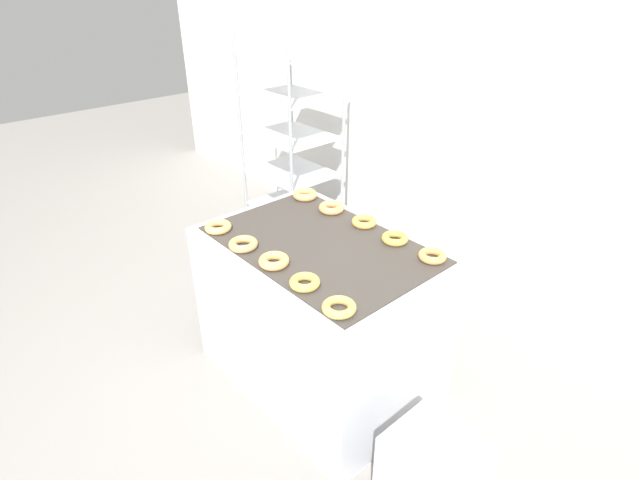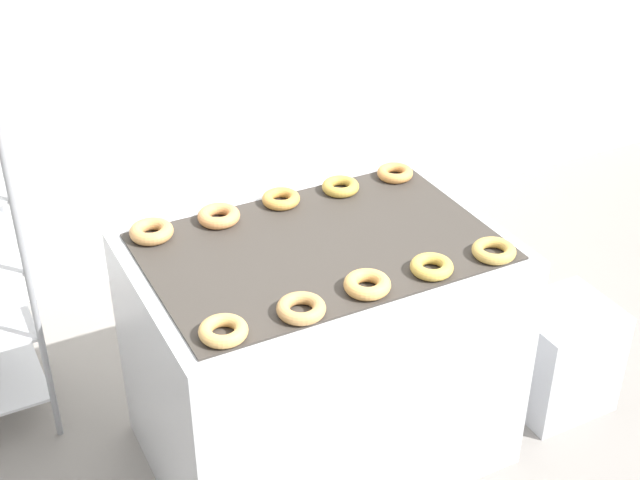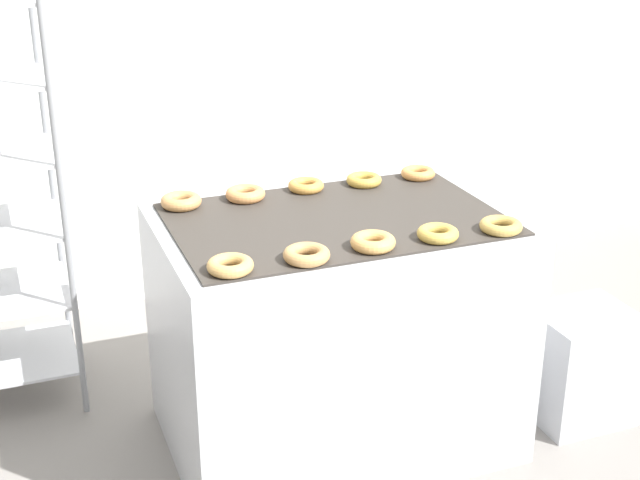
{
  "view_description": "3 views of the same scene",
  "coord_description": "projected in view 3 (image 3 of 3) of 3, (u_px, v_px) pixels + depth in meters",
  "views": [
    {
      "loc": [
        1.62,
        -0.77,
        2.11
      ],
      "look_at": [
        0.0,
        0.67,
        0.9
      ],
      "focal_mm": 28.0,
      "sensor_mm": 36.0,
      "label": 1
    },
    {
      "loc": [
        -1.12,
        -1.51,
        2.41
      ],
      "look_at": [
        0.0,
        0.67,
        0.9
      ],
      "focal_mm": 50.0,
      "sensor_mm": 36.0,
      "label": 2
    },
    {
      "loc": [
        -1.07,
        -1.98,
        1.96
      ],
      "look_at": [
        0.0,
        0.82,
        0.74
      ],
      "focal_mm": 50.0,
      "sensor_mm": 36.0,
      "label": 3
    }
  ],
  "objects": [
    {
      "name": "wall_back",
      "position": [
        219.0,
        9.0,
        4.12
      ],
      "size": [
        8.0,
        0.05,
        2.8
      ],
      "color": "white",
      "rests_on": "ground_plane"
    },
    {
      "name": "donut_far_left",
      "position": [
        245.0,
        194.0,
        3.22
      ],
      "size": [
        0.14,
        0.14,
        0.04
      ],
      "primitive_type": "torus",
      "color": "#DA9253",
      "rests_on": "fryer_machine"
    },
    {
      "name": "donut_far_leftmost",
      "position": [
        181.0,
        201.0,
        3.15
      ],
      "size": [
        0.14,
        0.14,
        0.04
      ],
      "primitive_type": "torus",
      "color": "tan",
      "rests_on": "fryer_machine"
    },
    {
      "name": "donut_far_right",
      "position": [
        364.0,
        180.0,
        3.38
      ],
      "size": [
        0.13,
        0.13,
        0.04
      ],
      "primitive_type": "torus",
      "color": "gold",
      "rests_on": "fryer_machine"
    },
    {
      "name": "donut_far_center",
      "position": [
        306.0,
        186.0,
        3.31
      ],
      "size": [
        0.13,
        0.13,
        0.04
      ],
      "primitive_type": "torus",
      "color": "gold",
      "rests_on": "fryer_machine"
    },
    {
      "name": "donut_near_left",
      "position": [
        307.0,
        255.0,
        2.7
      ],
      "size": [
        0.14,
        0.14,
        0.04
      ],
      "primitive_type": "torus",
      "color": "tan",
      "rests_on": "fryer_machine"
    },
    {
      "name": "donut_far_rightmost",
      "position": [
        418.0,
        173.0,
        3.46
      ],
      "size": [
        0.13,
        0.13,
        0.04
      ],
      "primitive_type": "torus",
      "color": "#DB944C",
      "rests_on": "fryer_machine"
    },
    {
      "name": "fryer_machine",
      "position": [
        335.0,
        332.0,
        3.22
      ],
      "size": [
        1.21,
        0.84,
        0.88
      ],
      "color": "#B7BABF",
      "rests_on": "ground_plane"
    },
    {
      "name": "donut_near_right",
      "position": [
        438.0,
        234.0,
        2.87
      ],
      "size": [
        0.14,
        0.14,
        0.04
      ],
      "primitive_type": "torus",
      "color": "gold",
      "rests_on": "fryer_machine"
    },
    {
      "name": "donut_near_rightmost",
      "position": [
        501.0,
        226.0,
        2.93
      ],
      "size": [
        0.14,
        0.14,
        0.04
      ],
      "primitive_type": "torus",
      "color": "tan",
      "rests_on": "fryer_machine"
    },
    {
      "name": "glaze_bin",
      "position": [
        580.0,
        365.0,
        3.43
      ],
      "size": [
        0.37,
        0.33,
        0.44
      ],
      "color": "#B7BABF",
      "rests_on": "ground_plane"
    },
    {
      "name": "donut_near_leftmost",
      "position": [
        230.0,
        266.0,
        2.63
      ],
      "size": [
        0.14,
        0.14,
        0.04
      ],
      "primitive_type": "torus",
      "color": "tan",
      "rests_on": "fryer_machine"
    },
    {
      "name": "donut_near_center",
      "position": [
        373.0,
        242.0,
        2.79
      ],
      "size": [
        0.14,
        0.14,
        0.04
      ],
      "primitive_type": "torus",
      "color": "#DDA256",
      "rests_on": "fryer_machine"
    }
  ]
}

